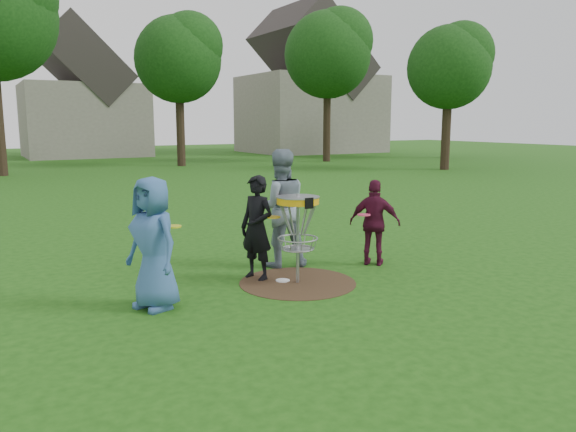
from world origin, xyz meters
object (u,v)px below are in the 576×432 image
player_black (257,228)px  disc_golf_basket (298,218)px  player_grey (280,208)px  player_blue (153,243)px  player_maroon (375,223)px

player_black → disc_golf_basket: bearing=16.3°
player_grey → player_black: bearing=52.2°
disc_golf_basket → player_grey: bearing=75.7°
player_blue → player_maroon: size_ratio=1.19×
player_maroon → disc_golf_basket: 1.77m
player_blue → disc_golf_basket: size_ratio=1.27×
player_maroon → player_grey: bearing=18.0°
player_black → player_grey: 0.90m
player_black → player_maroon: player_black is taller
player_blue → player_black: bearing=86.3°
player_black → player_grey: bearing=104.5°
player_blue → player_grey: size_ratio=0.88×
player_maroon → disc_golf_basket: (-1.72, -0.31, 0.28)m
player_blue → player_black: 1.91m
player_maroon → disc_golf_basket: size_ratio=1.07×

